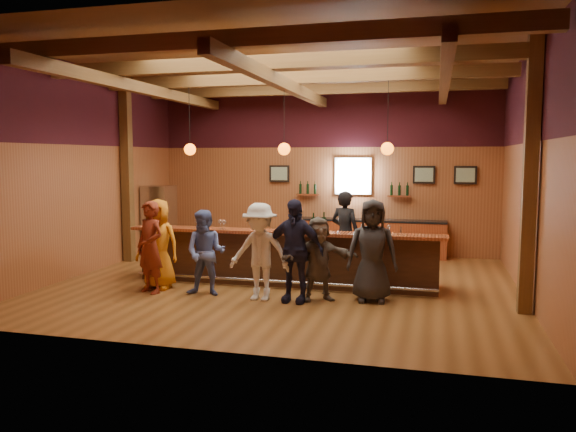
% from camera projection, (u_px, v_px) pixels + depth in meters
% --- Properties ---
extents(room, '(9.04, 9.00, 4.52)m').
position_uv_depth(room, '(285.00, 123.00, 10.98)').
color(room, brown).
rests_on(room, ground).
extents(bar_counter, '(6.30, 1.07, 1.11)m').
position_uv_depth(bar_counter, '(287.00, 257.00, 11.35)').
color(bar_counter, black).
rests_on(bar_counter, ground).
extents(back_bar_cabinet, '(4.00, 0.52, 0.95)m').
position_uv_depth(back_bar_cabinet, '(367.00, 237.00, 14.49)').
color(back_bar_cabinet, maroon).
rests_on(back_bar_cabinet, ground).
extents(window, '(0.95, 0.09, 0.95)m').
position_uv_depth(window, '(353.00, 176.00, 14.64)').
color(window, silver).
rests_on(window, room).
extents(framed_pictures, '(5.35, 0.05, 0.45)m').
position_uv_depth(framed_pictures, '(387.00, 174.00, 14.41)').
color(framed_pictures, black).
rests_on(framed_pictures, room).
extents(wine_shelves, '(3.00, 0.18, 0.30)m').
position_uv_depth(wine_shelves, '(353.00, 193.00, 14.62)').
color(wine_shelves, maroon).
rests_on(wine_shelves, room).
extents(pendant_lights, '(4.24, 0.24, 1.37)m').
position_uv_depth(pendant_lights, '(284.00, 149.00, 10.98)').
color(pendant_lights, black).
rests_on(pendant_lights, room).
extents(stainless_fridge, '(0.70, 0.70, 1.80)m').
position_uv_depth(stainless_fridge, '(159.00, 220.00, 14.71)').
color(stainless_fridge, silver).
rests_on(stainless_fridge, ground).
extents(customer_orange, '(0.88, 0.60, 1.75)m').
position_uv_depth(customer_orange, '(158.00, 244.00, 10.84)').
color(customer_orange, orange).
rests_on(customer_orange, ground).
extents(customer_redvest, '(0.74, 0.63, 1.73)m').
position_uv_depth(customer_redvest, '(150.00, 247.00, 10.48)').
color(customer_redvest, maroon).
rests_on(customer_redvest, ground).
extents(customer_denim, '(0.81, 0.65, 1.58)m').
position_uv_depth(customer_denim, '(206.00, 253.00, 10.30)').
color(customer_denim, '#5569AB').
rests_on(customer_denim, ground).
extents(customer_white, '(1.17, 0.73, 1.74)m').
position_uv_depth(customer_white, '(260.00, 252.00, 9.94)').
color(customer_white, silver).
rests_on(customer_white, ground).
extents(customer_navy, '(1.10, 0.52, 1.82)m').
position_uv_depth(customer_navy, '(294.00, 251.00, 9.82)').
color(customer_navy, '#1A1B35').
rests_on(customer_navy, ground).
extents(customer_brown, '(1.44, 1.01, 1.50)m').
position_uv_depth(customer_brown, '(318.00, 259.00, 9.93)').
color(customer_brown, '#5A5048').
rests_on(customer_brown, ground).
extents(customer_dark, '(0.95, 0.68, 1.81)m').
position_uv_depth(customer_dark, '(372.00, 251.00, 9.85)').
color(customer_dark, '#252527').
rests_on(customer_dark, ground).
extents(bartender, '(0.78, 0.65, 1.83)m').
position_uv_depth(bartender, '(345.00, 233.00, 12.01)').
color(bartender, black).
rests_on(bartender, ground).
extents(ice_bucket, '(0.21, 0.21, 0.22)m').
position_uv_depth(ice_bucket, '(297.00, 225.00, 11.02)').
color(ice_bucket, olive).
rests_on(ice_bucket, bar_counter).
extents(bottle_a, '(0.08, 0.08, 0.38)m').
position_uv_depth(bottle_a, '(324.00, 224.00, 10.84)').
color(bottle_a, black).
rests_on(bottle_a, bar_counter).
extents(bottle_b, '(0.08, 0.08, 0.36)m').
position_uv_depth(bottle_b, '(313.00, 224.00, 10.87)').
color(bottle_b, black).
rests_on(bottle_b, bar_counter).
extents(glass_a, '(0.08, 0.08, 0.19)m').
position_uv_depth(glass_a, '(149.00, 220.00, 11.62)').
color(glass_a, silver).
rests_on(glass_a, bar_counter).
extents(glass_b, '(0.08, 0.08, 0.18)m').
position_uv_depth(glass_b, '(197.00, 221.00, 11.44)').
color(glass_b, silver).
rests_on(glass_b, bar_counter).
extents(glass_c, '(0.08, 0.08, 0.19)m').
position_uv_depth(glass_c, '(220.00, 222.00, 11.23)').
color(glass_c, silver).
rests_on(glass_c, bar_counter).
extents(glass_d, '(0.09, 0.09, 0.19)m').
position_uv_depth(glass_d, '(224.00, 222.00, 11.20)').
color(glass_d, silver).
rests_on(glass_d, bar_counter).
extents(glass_e, '(0.07, 0.07, 0.17)m').
position_uv_depth(glass_e, '(254.00, 224.00, 11.05)').
color(glass_e, silver).
rests_on(glass_e, bar_counter).
extents(glass_f, '(0.09, 0.09, 0.19)m').
position_uv_depth(glass_f, '(318.00, 225.00, 10.68)').
color(glass_f, silver).
rests_on(glass_f, bar_counter).
extents(glass_g, '(0.08, 0.08, 0.18)m').
position_uv_depth(glass_g, '(363.00, 226.00, 10.61)').
color(glass_g, silver).
rests_on(glass_g, bar_counter).
extents(glass_h, '(0.08, 0.08, 0.17)m').
position_uv_depth(glass_h, '(389.00, 228.00, 10.47)').
color(glass_h, silver).
rests_on(glass_h, bar_counter).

